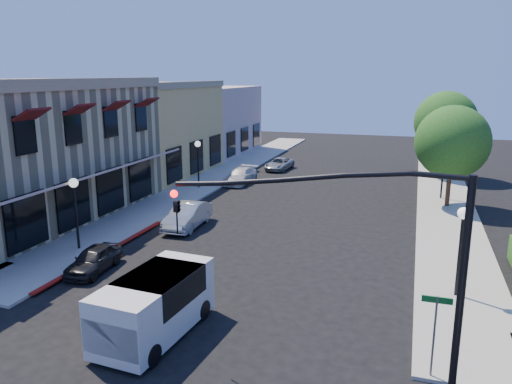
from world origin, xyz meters
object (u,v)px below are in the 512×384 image
(white_van, at_px, (154,303))
(parked_car_a, at_px, (94,259))
(street_tree_b, at_px, (446,122))
(lamppost_left_near, at_px, (75,196))
(signal_mast_arm, at_px, (376,242))
(lamppost_left_far, at_px, (198,152))
(lamppost_right_near, at_px, (462,229))
(parked_car_d, at_px, (279,164))
(parked_car_c, at_px, (241,176))
(street_tree_a, at_px, (452,142))
(street_name_sign, at_px, (435,324))
(lamppost_right_far, at_px, (444,160))
(parked_car_b, at_px, (187,216))

(white_van, relative_size, parked_car_a, 1.45)
(street_tree_b, distance_m, lamppost_left_near, 29.64)
(lamppost_left_near, relative_size, parked_car_a, 1.10)
(white_van, height_order, parked_car_a, white_van)
(signal_mast_arm, distance_m, lamppost_left_far, 25.07)
(lamppost_right_near, distance_m, white_van, 11.37)
(parked_car_d, bearing_deg, lamppost_right_near, -54.39)
(lamppost_left_far, height_order, parked_car_c, lamppost_left_far)
(lamppost_left_near, bearing_deg, parked_car_c, 81.95)
(lamppost_left_near, height_order, parked_car_a, lamppost_left_near)
(street_tree_a, distance_m, parked_car_d, 16.77)
(street_name_sign, xyz_separation_m, white_van, (-8.50, -0.25, -0.53))
(lamppost_right_near, height_order, lamppost_right_far, same)
(lamppost_left_near, relative_size, lamppost_right_far, 1.00)
(street_tree_a, bearing_deg, lamppost_right_far, 98.53)
(lamppost_left_far, height_order, parked_car_b, lamppost_left_far)
(street_tree_a, distance_m, lamppost_left_near, 22.30)
(lamppost_right_far, relative_size, parked_car_c, 0.88)
(lamppost_right_far, xyz_separation_m, parked_car_d, (-13.30, 7.11, -2.21))
(street_name_sign, bearing_deg, lamppost_left_far, 128.94)
(signal_mast_arm, height_order, parked_car_c, signal_mast_arm)
(lamppost_right_near, xyz_separation_m, white_van, (-9.50, -6.05, -1.56))
(white_van, distance_m, parked_car_a, 6.62)
(parked_car_b, bearing_deg, lamppost_left_near, -126.48)
(street_tree_b, xyz_separation_m, lamppost_left_near, (-17.30, -24.00, -1.81))
(lamppost_left_far, distance_m, lamppost_right_near, 22.02)
(street_tree_b, xyz_separation_m, white_van, (-9.80, -30.05, -3.37))
(street_tree_a, xyz_separation_m, parked_car_d, (-13.60, 9.11, -3.67))
(street_tree_b, height_order, parked_car_b, street_tree_b)
(parked_car_a, distance_m, parked_car_b, 7.09)
(parked_car_c, bearing_deg, street_tree_a, -6.67)
(lamppost_left_far, bearing_deg, parked_car_c, 48.37)
(street_name_sign, bearing_deg, parked_car_a, 164.50)
(signal_mast_arm, relative_size, parked_car_d, 2.13)
(lamppost_left_near, xyz_separation_m, parked_car_b, (3.39, 5.00, -2.06))
(lamppost_left_near, xyz_separation_m, parked_car_a, (2.30, -2.00, -2.18))
(parked_car_c, relative_size, parked_car_d, 1.08)
(lamppost_left_far, bearing_deg, lamppost_right_near, -39.47)
(white_van, relative_size, parked_car_d, 1.25)
(lamppost_right_far, xyz_separation_m, parked_car_c, (-14.65, 0.65, -2.14))
(lamppost_right_far, bearing_deg, street_tree_b, 87.85)
(lamppost_left_far, bearing_deg, white_van, -69.50)
(street_name_sign, xyz_separation_m, lamppost_right_far, (1.00, 21.80, 1.04))
(parked_car_a, relative_size, parked_car_d, 0.86)
(parked_car_a, bearing_deg, lamppost_right_near, 2.94)
(street_tree_b, relative_size, parked_car_c, 1.72)
(signal_mast_arm, bearing_deg, parked_car_b, 133.63)
(street_tree_b, height_order, signal_mast_arm, street_tree_b)
(street_tree_b, bearing_deg, white_van, -108.07)
(lamppost_left_far, xyz_separation_m, parked_car_c, (2.35, 2.65, -2.14))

